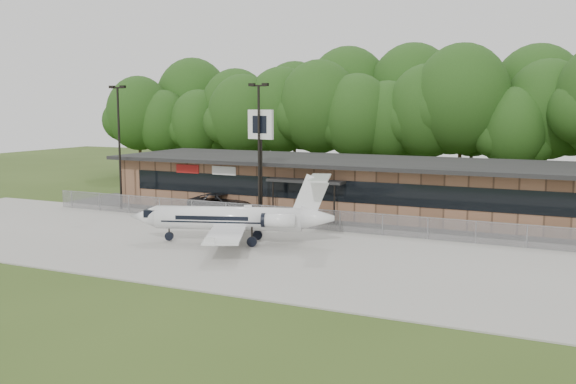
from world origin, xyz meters
The scene contains 11 objects.
ground centered at (0.00, 0.00, 0.00)m, with size 160.00×160.00×0.00m, color #324719.
apron centered at (0.00, 8.00, 0.04)m, with size 64.00×18.00×0.08m, color #9E9B93.
parking_lot centered at (0.00, 19.50, 0.03)m, with size 50.00×9.00×0.06m, color #383835.
terminal centered at (0.00, 23.94, 2.18)m, with size 41.00×11.65×4.30m.
fence centered at (0.00, 15.00, 0.78)m, with size 46.00×0.04×1.52m.
treeline centered at (0.00, 42.00, 7.50)m, with size 72.00×12.00×15.00m, color #1A3B12, non-canonical shape.
light_pole_left centered at (-18.00, 16.50, 5.98)m, with size 1.55×0.30×10.23m.
light_pole_mid centered at (-5.00, 16.50, 5.98)m, with size 1.55×0.30×10.23m.
business_jet centered at (-2.58, 8.80, 1.57)m, with size 12.94×11.59×4.40m.
suv centered at (-9.47, 18.46, 0.79)m, with size 2.62×5.68×1.58m, color #333436.
pole_sign centered at (-5.01, 16.80, 6.36)m, with size 2.19×0.59×8.31m.
Camera 1 is at (17.08, -25.41, 8.62)m, focal length 40.00 mm.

